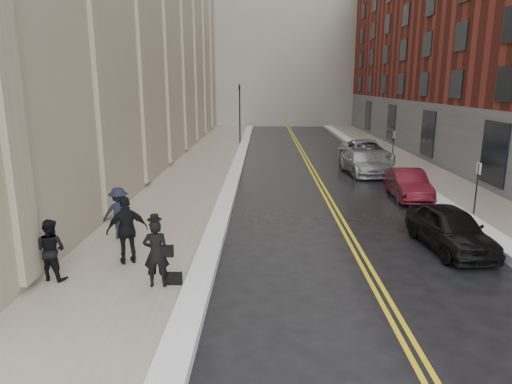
{
  "coord_description": "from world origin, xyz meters",
  "views": [
    {
      "loc": [
        -0.52,
        -9.69,
        5.22
      ],
      "look_at": [
        -0.78,
        5.53,
        1.6
      ],
      "focal_mm": 32.0,
      "sensor_mm": 36.0,
      "label": 1
    }
  ],
  "objects_px": {
    "car_maroon": "(408,184)",
    "pedestrian_c": "(127,230)",
    "pedestrian_a": "(51,250)",
    "pedestrian_b": "(119,213)",
    "car_silver_near": "(362,163)",
    "car_black": "(450,228)",
    "pedestrian_main": "(156,253)",
    "car_silver_far": "(366,153)"
  },
  "relations": [
    {
      "from": "car_maroon",
      "to": "car_silver_far",
      "type": "distance_m",
      "value": 9.03
    },
    {
      "from": "car_maroon",
      "to": "pedestrian_c",
      "type": "bearing_deg",
      "value": -139.02
    },
    {
      "from": "pedestrian_a",
      "to": "car_silver_far",
      "type": "bearing_deg",
      "value": -110.22
    },
    {
      "from": "pedestrian_main",
      "to": "pedestrian_b",
      "type": "bearing_deg",
      "value": -65.59
    },
    {
      "from": "car_silver_far",
      "to": "car_silver_near",
      "type": "bearing_deg",
      "value": -107.15
    },
    {
      "from": "car_silver_far",
      "to": "pedestrian_a",
      "type": "distance_m",
      "value": 22.34
    },
    {
      "from": "car_silver_far",
      "to": "pedestrian_a",
      "type": "relative_size",
      "value": 3.5
    },
    {
      "from": "car_silver_near",
      "to": "pedestrian_c",
      "type": "height_order",
      "value": "pedestrian_c"
    },
    {
      "from": "car_maroon",
      "to": "car_silver_far",
      "type": "xyz_separation_m",
      "value": [
        0.02,
        9.03,
        0.14
      ]
    },
    {
      "from": "car_black",
      "to": "pedestrian_c",
      "type": "distance_m",
      "value": 10.06
    },
    {
      "from": "car_black",
      "to": "pedestrian_main",
      "type": "relative_size",
      "value": 2.29
    },
    {
      "from": "pedestrian_b",
      "to": "pedestrian_c",
      "type": "relative_size",
      "value": 0.88
    },
    {
      "from": "car_maroon",
      "to": "car_black",
      "type": "bearing_deg",
      "value": -93.5
    },
    {
      "from": "car_black",
      "to": "pedestrian_b",
      "type": "distance_m",
      "value": 10.84
    },
    {
      "from": "pedestrian_main",
      "to": "pedestrian_c",
      "type": "height_order",
      "value": "pedestrian_c"
    },
    {
      "from": "pedestrian_main",
      "to": "car_black",
      "type": "bearing_deg",
      "value": -164.35
    },
    {
      "from": "pedestrian_c",
      "to": "car_silver_far",
      "type": "bearing_deg",
      "value": -145.64
    },
    {
      "from": "car_black",
      "to": "car_silver_near",
      "type": "bearing_deg",
      "value": 85.81
    },
    {
      "from": "car_black",
      "to": "pedestrian_a",
      "type": "xyz_separation_m",
      "value": [
        -11.59,
        -2.88,
        0.28
      ]
    },
    {
      "from": "car_black",
      "to": "pedestrian_c",
      "type": "relative_size",
      "value": 2.06
    },
    {
      "from": "pedestrian_b",
      "to": "car_black",
      "type": "bearing_deg",
      "value": 172.9
    },
    {
      "from": "pedestrian_a",
      "to": "pedestrian_c",
      "type": "bearing_deg",
      "value": -131.96
    },
    {
      "from": "car_silver_near",
      "to": "car_silver_far",
      "type": "xyz_separation_m",
      "value": [
        0.91,
        3.05,
        0.13
      ]
    },
    {
      "from": "car_silver_near",
      "to": "pedestrian_c",
      "type": "bearing_deg",
      "value": -130.64
    },
    {
      "from": "car_black",
      "to": "pedestrian_c",
      "type": "xyz_separation_m",
      "value": [
        -9.91,
        -1.71,
        0.44
      ]
    },
    {
      "from": "car_black",
      "to": "car_silver_far",
      "type": "relative_size",
      "value": 0.7
    },
    {
      "from": "car_silver_near",
      "to": "pedestrian_c",
      "type": "relative_size",
      "value": 2.36
    },
    {
      "from": "car_maroon",
      "to": "pedestrian_c",
      "type": "distance_m",
      "value": 13.56
    },
    {
      "from": "car_maroon",
      "to": "pedestrian_main",
      "type": "relative_size",
      "value": 2.29
    },
    {
      "from": "car_silver_far",
      "to": "pedestrian_main",
      "type": "xyz_separation_m",
      "value": [
        -9.44,
        -19.02,
        0.23
      ]
    },
    {
      "from": "car_silver_near",
      "to": "pedestrian_main",
      "type": "xyz_separation_m",
      "value": [
        -8.53,
        -15.97,
        0.36
      ]
    },
    {
      "from": "car_silver_far",
      "to": "pedestrian_a",
      "type": "height_order",
      "value": "pedestrian_a"
    },
    {
      "from": "car_black",
      "to": "pedestrian_main",
      "type": "distance_m",
      "value": 9.32
    },
    {
      "from": "car_black",
      "to": "pedestrian_main",
      "type": "bearing_deg",
      "value": -164.53
    },
    {
      "from": "car_maroon",
      "to": "pedestrian_main",
      "type": "height_order",
      "value": "pedestrian_main"
    },
    {
      "from": "pedestrian_a",
      "to": "pedestrian_main",
      "type": "bearing_deg",
      "value": -174.32
    },
    {
      "from": "car_silver_near",
      "to": "pedestrian_c",
      "type": "distance_m",
      "value": 17.39
    },
    {
      "from": "pedestrian_main",
      "to": "pedestrian_c",
      "type": "xyz_separation_m",
      "value": [
        -1.18,
        1.55,
        0.1
      ]
    },
    {
      "from": "car_silver_near",
      "to": "pedestrian_c",
      "type": "xyz_separation_m",
      "value": [
        -9.71,
        -14.41,
        0.46
      ]
    },
    {
      "from": "pedestrian_b",
      "to": "pedestrian_c",
      "type": "bearing_deg",
      "value": 108.11
    },
    {
      "from": "pedestrian_b",
      "to": "car_maroon",
      "type": "bearing_deg",
      "value": -156.13
    },
    {
      "from": "car_black",
      "to": "pedestrian_b",
      "type": "xyz_separation_m",
      "value": [
        -10.82,
        0.48,
        0.33
      ]
    }
  ]
}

